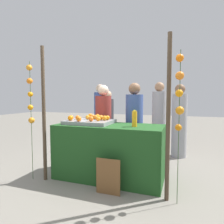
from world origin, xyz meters
name	(u,v)px	position (x,y,z in m)	size (l,w,h in m)	color
ground_plane	(109,178)	(0.00, 0.00, 0.00)	(24.00, 24.00, 0.00)	gray
stall_counter	(109,152)	(0.00, 0.00, 0.45)	(1.76, 0.74, 0.90)	#1E4C1E
orange_tray	(90,122)	(-0.36, 0.04, 0.93)	(0.76, 0.63, 0.06)	gray
orange_0	(108,118)	(-0.08, 0.15, 0.99)	(0.08, 0.08, 0.08)	orange
orange_1	(71,117)	(-0.69, -0.03, 1.00)	(0.08, 0.08, 0.08)	orange
orange_2	(90,116)	(-0.47, 0.26, 1.00)	(0.09, 0.09, 0.09)	orange
orange_3	(96,117)	(-0.31, 0.15, 1.00)	(0.08, 0.08, 0.08)	orange
orange_4	(91,119)	(-0.27, -0.12, 1.00)	(0.08, 0.08, 0.08)	orange
orange_5	(101,118)	(-0.19, 0.11, 1.00)	(0.08, 0.08, 0.08)	orange
orange_6	(97,116)	(-0.32, 0.27, 1.00)	(0.09, 0.09, 0.09)	orange
orange_7	(79,119)	(-0.44, -0.21, 1.00)	(0.09, 0.09, 0.09)	orange
orange_8	(70,118)	(-0.63, -0.15, 1.00)	(0.09, 0.09, 0.09)	orange
orange_9	(93,117)	(-0.38, 0.20, 1.00)	(0.08, 0.08, 0.08)	orange
orange_10	(105,118)	(-0.10, 0.07, 1.00)	(0.08, 0.08, 0.08)	orange
orange_11	(88,117)	(-0.45, 0.12, 0.99)	(0.08, 0.08, 0.08)	orange
orange_12	(98,119)	(-0.17, -0.05, 0.99)	(0.07, 0.07, 0.07)	orange
orange_13	(77,118)	(-0.60, 0.03, 0.99)	(0.07, 0.07, 0.07)	orange
juice_bottle	(135,119)	(0.44, -0.05, 1.02)	(0.08, 0.08, 0.25)	#FBA71A
chalkboard_sign	(108,177)	(0.18, -0.52, 0.25)	(0.35, 0.03, 0.51)	brown
vendor_left	(103,128)	(-0.35, 0.63, 0.74)	(0.32, 0.32, 1.59)	maroon
vendor_right	(134,129)	(0.28, 0.61, 0.75)	(0.32, 0.32, 1.62)	#384C8C
crowd_person_0	(159,119)	(0.59, 2.00, 0.80)	(0.34, 0.34, 1.72)	#99999E
crowd_person_1	(107,124)	(-0.57, 1.41, 0.70)	(0.30, 0.30, 1.51)	#333338
crowd_person_2	(100,116)	(-1.11, 2.24, 0.80)	(0.35, 0.35, 1.72)	#384C8C
crowd_person_3	(179,123)	(1.08, 1.65, 0.76)	(0.33, 0.33, 1.64)	#99999E
crowd_person_4	(134,119)	(-0.14, 2.43, 0.73)	(0.31, 0.31, 1.57)	maroon
canopy_post_left	(44,114)	(-0.96, -0.41, 1.07)	(0.06, 0.06, 2.15)	#473828
canopy_post_right	(168,119)	(0.96, -0.41, 1.07)	(0.06, 0.06, 2.15)	#473828
garland_strand_left	(30,95)	(-1.18, -0.46, 1.37)	(0.10, 0.11, 1.92)	#2D4C23
garland_strand_right	(179,92)	(1.09, -0.46, 1.41)	(0.11, 0.11, 1.92)	#2D4C23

